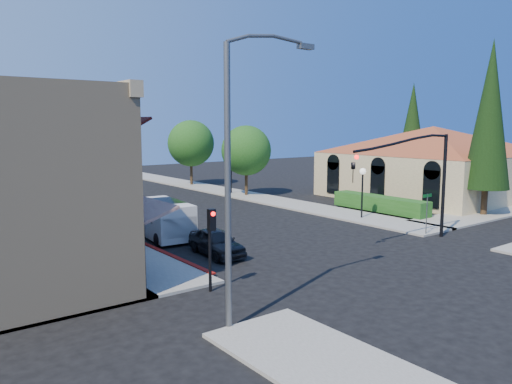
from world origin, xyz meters
TOP-DOWN VIEW (x-y plane):
  - ground at (0.00, 0.00)m, footprint 120.00×120.00m
  - sidewalk_left at (-8.75, 27.00)m, footprint 3.50×50.00m
  - sidewalk_right at (8.75, 27.00)m, footprint 3.50×50.00m
  - curb_red_strip at (-6.90, 8.00)m, footprint 0.25×10.00m
  - mission_building at (21.99, 11.50)m, footprint 30.12×30.12m
  - hedge at (11.70, 9.00)m, footprint 1.40×8.00m
  - conifer_near at (16.50, 3.50)m, footprint 3.20×3.20m
  - conifer_far at (28.00, 18.00)m, footprint 3.20×3.20m
  - street_tree_a at (8.80, 22.00)m, footprint 4.56×4.56m
  - street_tree_b at (8.80, 32.00)m, footprint 4.94×4.94m
  - signal_mast_arm at (5.86, 1.50)m, footprint 8.01×0.39m
  - secondary_signal at (-8.00, 1.41)m, footprint 0.28×0.42m
  - cobra_streetlight at (-9.15, -2.00)m, footprint 3.60×0.25m
  - street_name_sign at (7.50, 2.20)m, footprint 0.80×0.06m
  - lamppost_left_near at (-8.50, 8.00)m, footprint 0.44×0.44m
  - lamppost_left_far at (-8.50, 22.00)m, footprint 0.44×0.44m
  - lamppost_right_near at (8.50, 8.00)m, footprint 0.44×0.44m
  - lamppost_right_far at (8.50, 24.00)m, footprint 0.44×0.44m
  - white_van at (-5.21, 10.96)m, footprint 2.61×5.05m
  - parked_car_a at (-4.80, 6.00)m, footprint 1.92×4.08m
  - parked_car_b at (-5.25, 13.31)m, footprint 1.42×3.54m
  - parked_car_c at (-5.37, 25.00)m, footprint 2.06×4.65m
  - parked_car_d at (-6.20, 30.89)m, footprint 2.32×4.24m

SIDE VIEW (x-z plane):
  - ground at x=0.00m, z-range 0.00..0.00m
  - curb_red_strip at x=-6.90m, z-range -0.03..0.03m
  - hedge at x=11.70m, z-range -0.55..0.55m
  - sidewalk_left at x=-8.75m, z-range 0.00..0.12m
  - sidewalk_right at x=8.75m, z-range 0.00..0.12m
  - parked_car_d at x=-6.20m, z-range 0.00..1.13m
  - parked_car_b at x=-5.25m, z-range 0.00..1.14m
  - parked_car_c at x=-5.37m, z-range 0.00..1.33m
  - parked_car_a at x=-4.80m, z-range 0.00..1.35m
  - white_van at x=-5.21m, z-range 0.17..2.32m
  - street_name_sign at x=7.50m, z-range 0.45..2.95m
  - secondary_signal at x=-8.00m, z-range 0.66..3.98m
  - lamppost_left_near at x=-8.50m, z-range 0.95..4.52m
  - lamppost_left_far at x=-8.50m, z-range 0.95..4.52m
  - lamppost_right_near at x=8.50m, z-range 0.95..4.52m
  - lamppost_right_far at x=8.50m, z-range 0.95..4.52m
  - mission_building at x=21.99m, z-range 0.55..6.95m
  - signal_mast_arm at x=5.86m, z-range 1.09..7.09m
  - street_tree_a at x=8.80m, z-range 0.95..7.43m
  - street_tree_b at x=8.80m, z-range 1.03..8.05m
  - cobra_streetlight at x=-9.15m, z-range 0.61..9.92m
  - conifer_far at x=28.00m, z-range 0.86..11.86m
  - conifer_near at x=16.50m, z-range 0.98..13.48m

